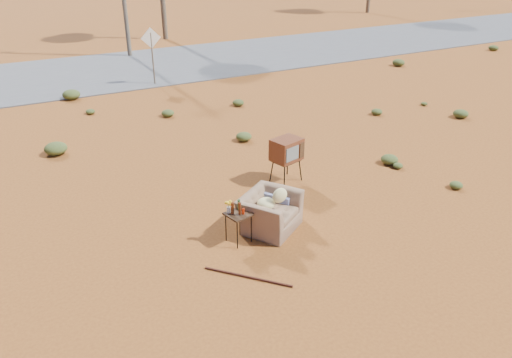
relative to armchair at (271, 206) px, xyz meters
name	(u,v)px	position (x,y,z in m)	size (l,w,h in m)	color
ground	(272,243)	(-0.29, -0.58, -0.46)	(140.00, 140.00, 0.00)	brown
highway	(100,72)	(-0.29, 14.42, -0.44)	(140.00, 7.00, 0.04)	#565659
armchair	(271,206)	(0.00, 0.00, 0.00)	(1.46, 1.44, 0.99)	brown
tv_unit	(287,150)	(1.33, 1.61, 0.34)	(0.79, 0.69, 1.08)	black
side_table	(236,212)	(-0.87, -0.19, 0.18)	(0.52, 0.52, 0.88)	#332212
rusty_bar	(248,277)	(-1.20, -1.31, -0.44)	(0.04, 0.04, 1.61)	#4A1F13
road_sign	(152,46)	(1.21, 11.42, 1.04)	(0.78, 0.06, 2.19)	brown
scrub_patch	(158,162)	(-1.12, 3.83, -0.32)	(17.49, 8.07, 0.33)	#465625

